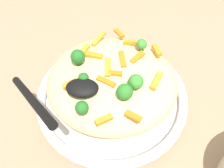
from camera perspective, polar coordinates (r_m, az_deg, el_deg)
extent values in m
plane|color=#9E7F60|center=(0.55, 0.00, -4.52)|extent=(2.40, 2.40, 0.00)
cylinder|color=silver|center=(0.54, 0.00, -3.87)|extent=(0.29, 0.29, 0.02)
torus|color=silver|center=(0.52, 0.00, -2.61)|extent=(0.31, 0.31, 0.02)
torus|color=black|center=(0.52, 0.00, -2.37)|extent=(0.31, 0.31, 0.00)
ellipsoid|color=#DBC689|center=(0.49, 0.00, 0.46)|extent=(0.25, 0.24, 0.08)
cube|color=orange|center=(0.47, 2.41, 5.62)|extent=(0.02, 0.04, 0.01)
cube|color=orange|center=(0.45, -0.91, 4.04)|extent=(0.01, 0.04, 0.01)
cube|color=orange|center=(0.44, 0.76, 2.40)|extent=(0.03, 0.01, 0.01)
cube|color=orange|center=(0.51, 4.16, 9.51)|extent=(0.03, 0.01, 0.01)
cube|color=orange|center=(0.44, -9.62, 0.05)|extent=(0.03, 0.02, 0.01)
cube|color=orange|center=(0.45, 10.18, 0.75)|extent=(0.02, 0.04, 0.01)
cube|color=orange|center=(0.40, 4.92, -7.37)|extent=(0.03, 0.02, 0.01)
cube|color=orange|center=(0.52, -3.04, 10.31)|extent=(0.03, 0.04, 0.01)
cube|color=orange|center=(0.53, 1.64, 11.54)|extent=(0.02, 0.03, 0.01)
cube|color=orange|center=(0.48, 5.78, 6.03)|extent=(0.03, 0.03, 0.01)
cube|color=orange|center=(0.50, 10.22, 7.59)|extent=(0.02, 0.03, 0.01)
cube|color=orange|center=(0.40, -1.89, -8.13)|extent=(0.03, 0.02, 0.01)
cube|color=orange|center=(0.48, -4.11, 6.49)|extent=(0.04, 0.02, 0.01)
cube|color=orange|center=(0.49, -6.31, 7.75)|extent=(0.02, 0.03, 0.01)
cube|color=orange|center=(0.43, -1.36, 0.51)|extent=(0.04, 0.02, 0.01)
cylinder|color=#377928|center=(0.43, 5.37, -0.47)|extent=(0.01, 0.01, 0.01)
sphere|color=#3D8E33|center=(0.42, 5.49, 0.54)|extent=(0.03, 0.03, 0.03)
cylinder|color=#205B1C|center=(0.44, -6.42, 0.59)|extent=(0.01, 0.01, 0.01)
sphere|color=#236B23|center=(0.43, -6.54, 1.40)|extent=(0.02, 0.02, 0.02)
cylinder|color=#205B1C|center=(0.47, -7.63, 4.94)|extent=(0.01, 0.01, 0.01)
sphere|color=#236B23|center=(0.46, -7.83, 6.21)|extent=(0.03, 0.03, 0.03)
cylinder|color=#205B1C|center=(0.41, -6.75, -6.22)|extent=(0.01, 0.01, 0.01)
sphere|color=#236B23|center=(0.40, -6.91, -5.39)|extent=(0.02, 0.02, 0.02)
cylinder|color=#296820|center=(0.42, 2.85, -2.91)|extent=(0.01, 0.01, 0.01)
sphere|color=#2D7A28|center=(0.41, 2.93, -1.79)|extent=(0.03, 0.03, 0.03)
cylinder|color=#377928|center=(0.49, 6.67, 8.05)|extent=(0.01, 0.01, 0.01)
sphere|color=#3D8E33|center=(0.49, 6.80, 9.01)|extent=(0.02, 0.02, 0.02)
ellipsoid|color=black|center=(0.42, -6.82, -0.87)|extent=(0.06, 0.04, 0.02)
cylinder|color=black|center=(0.37, -18.08, -3.13)|extent=(0.12, 0.14, 0.10)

